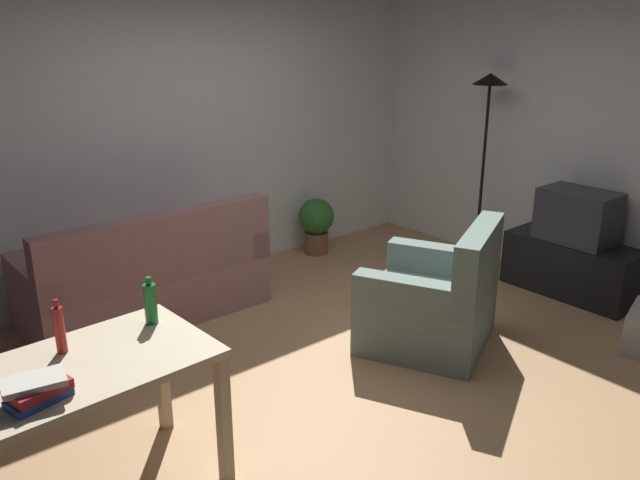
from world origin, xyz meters
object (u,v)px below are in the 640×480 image
tv_stand (571,267)px  potted_plant (316,222)px  couch (149,281)px  torchiere_lamp (487,118)px  tv (578,216)px  bottle_green (150,303)px  book_stack (37,390)px  armchair (435,302)px  desk (82,385)px  bottle_red (59,329)px

tv_stand → potted_plant: 2.43m
couch → torchiere_lamp: (3.00, -0.90, 1.11)m
potted_plant → tv: bearing=-64.9°
bottle_green → book_stack: bottle_green is taller
armchair → book_stack: 2.83m
desk → potted_plant: 3.75m
tv_stand → bottle_green: bearing=85.1°
tv_stand → armchair: (-1.60, 0.16, 0.08)m
couch → armchair: size_ratio=1.57×
torchiere_lamp → bottle_green: 3.79m
couch → tv_stand: bearing=147.8°
tv → bottle_green: bearing=85.1°
tv → potted_plant: size_ratio=1.05×
tv → torchiere_lamp: (-0.00, 0.99, 0.71)m
tv → couch: bearing=57.9°
couch → book_stack: couch is taller
bottle_green → tv: bearing=-4.9°
couch → desk: size_ratio=1.50×
tv → book_stack: bearing=90.7°
torchiere_lamp → tv: bearing=-89.8°
book_stack → torchiere_lamp: bearing=13.3°
couch → tv: 3.57m
desk → potted_plant: (3.12, 2.07, -0.32)m
desk → armchair: size_ratio=1.05×
tv_stand → bottle_green: bottle_green is taller
tv → desk: 4.15m
tv_stand → desk: desk is taller
tv → bottle_red: bearing=85.8°
tv_stand → book_stack: 4.42m
tv → book_stack: size_ratio=2.16×
couch → armchair: bearing=129.0°
desk → couch: bearing=54.4°
bottle_red → armchair: bearing=-3.3°
tv → torchiere_lamp: size_ratio=0.33×
couch → book_stack: bearing=54.6°
bottle_red → book_stack: bottle_red is taller
bottle_green → armchair: bearing=-4.4°
torchiere_lamp → book_stack: bearing=-166.7°
tv → bottle_red: size_ratio=2.21×
book_stack → couch: bearing=54.6°
couch → tv: (3.00, -1.89, 0.39)m
tv → armchair: same height
tv_stand → armchair: armchair is taller
couch → bottle_red: size_ratio=6.80×
tv_stand → desk: size_ratio=0.90×
desk → armchair: armchair is taller
potted_plant → bottle_green: (-2.67, -1.88, 0.54)m
bottle_red → couch: bearing=53.8°
potted_plant → bottle_green: bottle_green is taller
couch → bottle_green: bearing=66.2°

